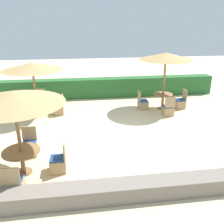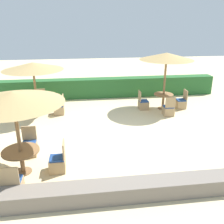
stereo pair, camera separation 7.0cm
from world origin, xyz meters
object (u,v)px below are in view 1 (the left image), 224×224
patio_chair_front_left_east (59,163)px  patio_chair_front_left_north (30,148)px  parasol_front_left (13,98)px  round_table_back_right (163,98)px  round_table_front_left (22,156)px  parasol_back_left (32,66)px  patio_chair_back_right_west (143,104)px  patio_chair_back_left_east (59,109)px  patio_chair_back_right_south (168,110)px  patio_chair_front_left_south (14,187)px  patio_chair_back_right_east (180,103)px  round_table_back_left (36,103)px  parasol_back_right (166,56)px  patio_chair_back_left_north (40,103)px

patio_chair_front_left_east → patio_chair_front_left_north: same height
parasol_front_left → patio_chair_front_left_north: bearing=88.7°
round_table_back_right → round_table_front_left: bearing=-140.6°
parasol_back_left → patio_chair_front_left_east: bearing=-75.2°
patio_chair_back_right_west → patio_chair_back_left_east: bearing=-87.8°
patio_chair_back_right_south → parasol_front_left: parasol_front_left is taller
patio_chair_front_left_south → patio_chair_back_right_east: bearing=40.4°
patio_chair_back_right_west → parasol_front_left: (-4.79, -4.80, 2.01)m
round_table_front_left → round_table_back_left: 4.67m
patio_chair_back_right_south → round_table_back_left: (-5.96, 0.84, 0.32)m
parasol_back_right → patio_chair_back_right_east: (0.91, -0.05, -2.29)m
patio_chair_back_right_south → patio_chair_front_left_east: same height
patio_chair_back_right_west → patio_chair_back_left_north: 5.07m
round_table_front_left → patio_chair_front_left_south: (-0.03, -1.01, -0.30)m
parasol_back_right → parasol_front_left: size_ratio=1.02×
patio_chair_front_left_north → patio_chair_front_left_south: bearing=88.5°
patio_chair_back_left_north → patio_chair_back_left_east: same height
patio_chair_back_right_west → patio_chair_front_left_south: 7.55m
parasol_back_right → round_table_front_left: parasol_back_right is taller
patio_chair_front_left_south → round_table_back_left: bearing=92.1°
patio_chair_back_right_south → round_table_back_right: bearing=86.9°
patio_chair_back_right_west → patio_chair_front_left_east: bearing=-37.9°
patio_chair_front_left_south → patio_chair_front_left_north: size_ratio=1.00×
patio_chair_front_left_south → patio_chair_back_left_east: bearing=82.1°
parasol_back_left → round_table_back_left: 1.68m
patio_chair_back_right_east → patio_chair_front_left_south: size_ratio=1.00×
patio_chair_front_left_south → round_table_back_left: (-0.21, 5.67, 0.32)m
patio_chair_front_left_south → parasol_back_left: bearing=92.1°
round_table_front_left → patio_chair_front_left_east: patio_chair_front_left_east is taller
round_table_back_left → patio_chair_back_right_south: bearing=-8.0°
patio_chair_front_left_south → patio_chair_front_left_east: same height
parasol_back_left → round_table_back_right: bearing=0.8°
patio_chair_back_right_west → parasol_front_left: 7.07m
patio_chair_back_right_east → patio_chair_back_right_west: bearing=86.9°
round_table_front_left → patio_chair_back_left_east: bearing=80.8°
patio_chair_back_right_east → parasol_front_left: parasol_front_left is taller
patio_chair_front_left_east → patio_chair_front_left_north: 1.45m
parasol_front_left → parasol_back_left: parasol_front_left is taller
patio_chair_back_right_east → patio_chair_front_left_north: (-6.66, -3.69, 0.00)m
patio_chair_back_left_east → parasol_front_left: bearing=170.8°
patio_chair_back_left_east → patio_chair_front_left_south: bearing=172.1°
parasol_back_right → parasol_back_left: 6.02m
parasol_back_right → patio_chair_back_left_east: (-5.02, -0.10, -2.29)m
patio_chair_back_right_south → patio_chair_front_left_north: same height
patio_chair_back_right_east → patio_chair_back_left_north: 6.97m
parasol_back_right → patio_chair_back_right_east: size_ratio=2.93×
round_table_front_left → patio_chair_front_left_south: patio_chair_front_left_south is taller
patio_chair_back_right_south → patio_chair_back_right_west: size_ratio=1.00×
patio_chair_back_right_south → patio_chair_back_left_north: bearing=162.9°
patio_chair_front_left_north → patio_chair_back_left_east: same height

